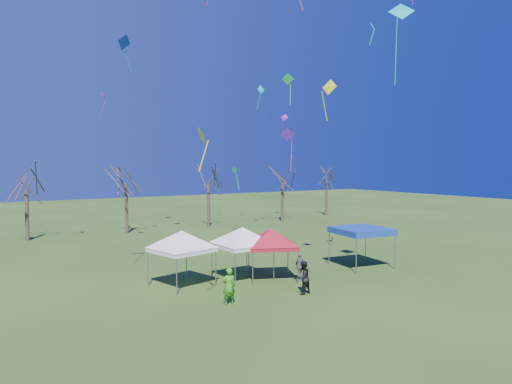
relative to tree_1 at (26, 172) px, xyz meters
The scene contains 24 objects.
ground 27.51m from the tree_1, 66.41° to the right, with size 140.00×140.00×0.00m, color #244A17.
tree_1 is the anchor object (origin of this frame).
tree_2 8.42m from the tree_1, ahead, with size 3.71×3.71×8.18m.
tree_3 16.81m from the tree_1, ahead, with size 3.59×3.59×7.91m.
tree_4 26.13m from the tree_1, ahead, with size 3.58×3.58×7.89m.
tree_5 34.52m from the tree_1, ahead, with size 3.39×3.39×7.46m.
tent_white_west 21.40m from the tree_1, 75.07° to the right, with size 3.76×3.76×3.41m.
tent_white_mid 22.97m from the tree_1, 66.91° to the right, with size 3.85×3.85×3.39m.
tent_red 24.33m from the tree_1, 64.68° to the right, with size 3.49×3.49×3.31m.
tent_blue 28.17m from the tree_1, 52.71° to the right, with size 3.54×3.54×2.46m.
person_dark 27.55m from the tree_1, 68.48° to the right, with size 0.81×0.63×1.66m, color black.
person_green 25.90m from the tree_1, 76.37° to the right, with size 0.62×0.41×1.71m, color green.
person_grey 26.13m from the tree_1, 63.38° to the right, with size 0.91×0.38×1.55m, color slate.
kite_11 13.91m from the tree_1, 46.98° to the right, with size 1.46×1.23×2.89m.
kite_25 29.86m from the tree_1, 52.44° to the right, with size 0.75×0.65×1.50m.
kite_27 26.60m from the tree_1, 55.37° to the right, with size 0.75×1.08×2.54m.
kite_13 9.75m from the tree_1, 46.44° to the right, with size 0.91×1.03×2.29m.
kite_5 31.90m from the tree_1, 62.20° to the right, with size 1.54×1.50×4.13m.
kite_22 18.04m from the tree_1, 17.22° to the right, with size 0.73×0.74×2.34m.
kite_17 22.53m from the tree_1, 44.96° to the right, with size 1.05×1.05×3.17m.
kite_12 27.27m from the tree_1, ahead, with size 0.89×0.99×2.86m.
kite_18 23.86m from the tree_1, 52.45° to the right, with size 0.80×0.73×2.11m.
kite_19 21.76m from the tree_1, 19.88° to the right, with size 0.87×0.61×2.32m.
kite_1 26.29m from the tree_1, 80.93° to the right, with size 0.56×0.89×1.87m.
Camera 1 is at (-14.74, -18.30, 6.48)m, focal length 32.00 mm.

